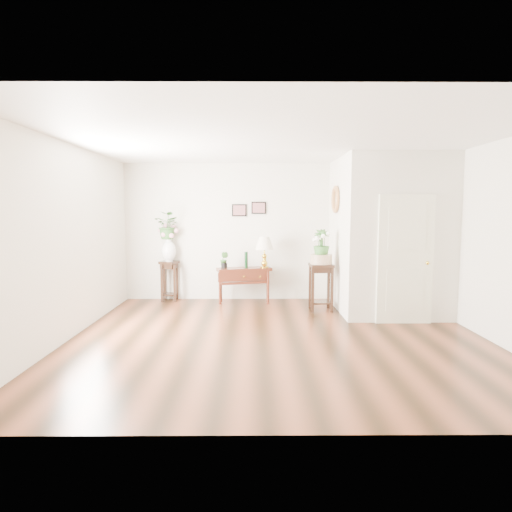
{
  "coord_description": "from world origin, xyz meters",
  "views": [
    {
      "loc": [
        -0.36,
        -6.08,
        1.83
      ],
      "look_at": [
        -0.32,
        1.3,
        1.06
      ],
      "focal_mm": 30.0,
      "sensor_mm": 36.0,
      "label": 1
    }
  ],
  "objects_px": {
    "table_lamp": "(264,250)",
    "plant_stand_b": "(321,287)",
    "console_table": "(244,285)",
    "plant_stand_a": "(169,281)"
  },
  "relations": [
    {
      "from": "plant_stand_b",
      "to": "table_lamp",
      "type": "bearing_deg",
      "value": 148.35
    },
    {
      "from": "console_table",
      "to": "table_lamp",
      "type": "xyz_separation_m",
      "value": [
        0.4,
        0.0,
        0.71
      ]
    },
    {
      "from": "console_table",
      "to": "table_lamp",
      "type": "height_order",
      "value": "table_lamp"
    },
    {
      "from": "console_table",
      "to": "table_lamp",
      "type": "distance_m",
      "value": 0.81
    },
    {
      "from": "table_lamp",
      "to": "plant_stand_b",
      "type": "xyz_separation_m",
      "value": [
        1.03,
        -0.63,
        -0.63
      ]
    },
    {
      "from": "plant_stand_a",
      "to": "plant_stand_b",
      "type": "height_order",
      "value": "plant_stand_b"
    },
    {
      "from": "console_table",
      "to": "plant_stand_b",
      "type": "xyz_separation_m",
      "value": [
        1.43,
        -0.63,
        0.08
      ]
    },
    {
      "from": "console_table",
      "to": "plant_stand_b",
      "type": "height_order",
      "value": "plant_stand_b"
    },
    {
      "from": "table_lamp",
      "to": "plant_stand_a",
      "type": "distance_m",
      "value": 2.06
    },
    {
      "from": "plant_stand_a",
      "to": "console_table",
      "type": "bearing_deg",
      "value": -8.6
    }
  ]
}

